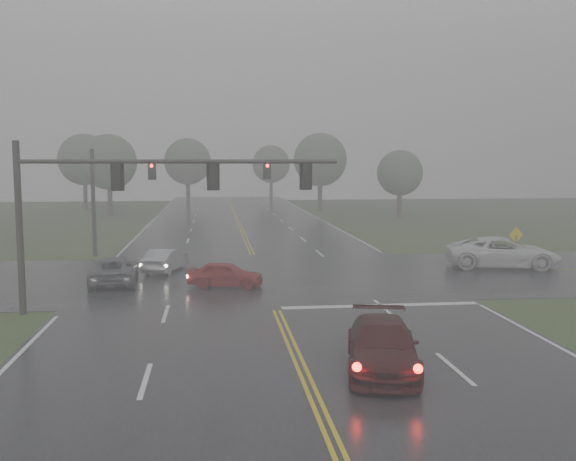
{
  "coord_description": "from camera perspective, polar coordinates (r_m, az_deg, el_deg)",
  "views": [
    {
      "loc": [
        -2.57,
        -11.74,
        6.13
      ],
      "look_at": [
        0.71,
        16.0,
        3.12
      ],
      "focal_mm": 40.0,
      "sensor_mm": 36.0,
      "label": 1
    }
  ],
  "objects": [
    {
      "name": "signal_gantry_near",
      "position": [
        26.66,
        -14.59,
        3.3
      ],
      "size": [
        12.93,
        0.3,
        6.95
      ],
      "color": "black",
      "rests_on": "ground"
    },
    {
      "name": "stop_bar",
      "position": [
        27.76,
        8.24,
        -6.67
      ],
      "size": [
        8.5,
        0.5,
        0.01
      ],
      "primitive_type": "cube",
      "color": "silver",
      "rests_on": "ground"
    },
    {
      "name": "pickup_white",
      "position": [
        39.13,
        18.5,
        -3.18
      ],
      "size": [
        6.86,
        4.28,
        1.77
      ],
      "primitive_type": "imported",
      "rotation": [
        0.0,
        0.0,
        1.35
      ],
      "color": "white",
      "rests_on": "ground"
    },
    {
      "name": "tree_nw_a",
      "position": [
        75.12,
        -15.63,
        5.87
      ],
      "size": [
        6.26,
        6.26,
        9.19
      ],
      "color": "#30271F",
      "rests_on": "ground"
    },
    {
      "name": "tree_nw_b",
      "position": [
        85.95,
        -17.66,
        6.02
      ],
      "size": [
        6.57,
        6.57,
        9.65
      ],
      "color": "#30271F",
      "rests_on": "ground"
    },
    {
      "name": "tree_e_near",
      "position": [
        71.98,
        9.92,
        5.05
      ],
      "size": [
        5.03,
        5.03,
        7.39
      ],
      "color": "#30271F",
      "rests_on": "ground"
    },
    {
      "name": "sedan_maroon",
      "position": [
        19.56,
        8.34,
        -12.17
      ],
      "size": [
        3.0,
        5.28,
        1.44
      ],
      "primitive_type": "imported",
      "rotation": [
        0.0,
        0.0,
        -0.21
      ],
      "color": "black",
      "rests_on": "ground"
    },
    {
      "name": "signal_gantry_far",
      "position": [
        42.62,
        -11.77,
        4.35
      ],
      "size": [
        12.64,
        0.35,
        6.93
      ],
      "color": "black",
      "rests_on": "ground"
    },
    {
      "name": "tree_n_far",
      "position": [
        101.17,
        -1.51,
        5.93
      ],
      "size": [
        5.92,
        5.92,
        8.7
      ],
      "color": "#30271F",
      "rests_on": "ground"
    },
    {
      "name": "cross_street",
      "position": [
        34.38,
        -2.35,
        -4.12
      ],
      "size": [
        120.0,
        14.0,
        0.02
      ],
      "primitive_type": "cube",
      "color": "black",
      "rests_on": "ground"
    },
    {
      "name": "sedan_silver",
      "position": [
        36.52,
        -10.79,
        -3.61
      ],
      "size": [
        2.43,
        4.16,
        1.29
      ],
      "primitive_type": "imported",
      "rotation": [
        0.0,
        0.0,
        2.85
      ],
      "color": "#989B9F",
      "rests_on": "ground"
    },
    {
      "name": "sign_diamond_east",
      "position": [
        39.75,
        19.61,
        -0.78
      ],
      "size": [
        0.96,
        0.26,
        2.34
      ],
      "rotation": [
        0.0,
        0.0,
        0.24
      ],
      "color": "black",
      "rests_on": "ground"
    },
    {
      "name": "car_grey",
      "position": [
        33.53,
        -15.16,
        -4.59
      ],
      "size": [
        2.59,
        5.0,
        1.35
      ],
      "primitive_type": "imported",
      "rotation": [
        0.0,
        0.0,
        3.22
      ],
      "color": "#4D4F54",
      "rests_on": "ground"
    },
    {
      "name": "tree_ne_a",
      "position": [
        79.42,
        2.88,
        6.3
      ],
      "size": [
        6.56,
        6.56,
        9.64
      ],
      "color": "#30271F",
      "rests_on": "ground"
    },
    {
      "name": "sedan_red",
      "position": [
        31.65,
        -5.55,
        -5.04
      ],
      "size": [
        3.9,
        2.25,
        1.25
      ],
      "primitive_type": "imported",
      "rotation": [
        0.0,
        0.0,
        1.35
      ],
      "color": "maroon",
      "rests_on": "ground"
    },
    {
      "name": "tree_n_mid",
      "position": [
        88.61,
        -8.92,
        6.07
      ],
      "size": [
        6.33,
        6.33,
        9.29
      ],
      "color": "#30271F",
      "rests_on": "ground"
    },
    {
      "name": "main_road",
      "position": [
        32.42,
        -2.08,
        -4.74
      ],
      "size": [
        18.0,
        160.0,
        0.02
      ],
      "primitive_type": "cube",
      "color": "black",
      "rests_on": "ground"
    }
  ]
}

